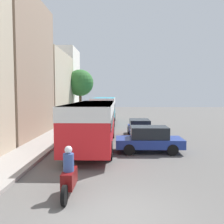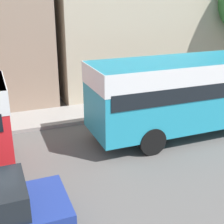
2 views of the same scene
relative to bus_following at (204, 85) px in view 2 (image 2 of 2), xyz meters
The scene contains 3 objects.
building_far_terrace 7.60m from the bus_following, behind, with size 5.29×9.80×8.31m.
bus_following is the anchor object (origin of this frame).
pedestrian_walking_away 4.22m from the bus_following, 157.32° to the right, with size 0.38×0.38×1.58m.
Camera 2 is at (8.17, 14.28, 5.27)m, focal length 50.00 mm.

